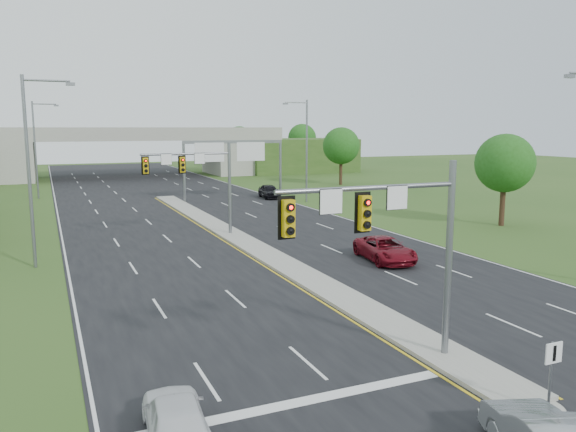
% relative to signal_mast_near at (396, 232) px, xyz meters
% --- Properties ---
extents(ground, '(240.00, 240.00, 0.00)m').
position_rel_signal_mast_near_xyz_m(ground, '(2.26, 0.07, -4.73)').
color(ground, '#2F4E1C').
rests_on(ground, ground).
extents(road, '(24.00, 160.00, 0.02)m').
position_rel_signal_mast_near_xyz_m(road, '(2.26, 35.07, -4.72)').
color(road, black).
rests_on(road, ground).
extents(median, '(2.00, 54.00, 0.16)m').
position_rel_signal_mast_near_xyz_m(median, '(2.26, 23.07, -4.63)').
color(median, gray).
rests_on(median, road).
extents(median_nose, '(2.00, 2.00, 0.16)m').
position_rel_signal_mast_near_xyz_m(median_nose, '(2.26, -3.93, -4.63)').
color(median_nose, gray).
rests_on(median_nose, road).
extents(lane_markings, '(23.72, 160.00, 0.01)m').
position_rel_signal_mast_near_xyz_m(lane_markings, '(1.66, 28.99, -4.70)').
color(lane_markings, gold).
rests_on(lane_markings, road).
extents(signal_mast_near, '(6.62, 0.60, 7.00)m').
position_rel_signal_mast_near_xyz_m(signal_mast_near, '(0.00, 0.00, 0.00)').
color(signal_mast_near, slate).
rests_on(signal_mast_near, ground).
extents(signal_mast_far, '(6.62, 0.60, 7.00)m').
position_rel_signal_mast_near_xyz_m(signal_mast_far, '(0.00, 25.00, 0.00)').
color(signal_mast_far, slate).
rests_on(signal_mast_far, ground).
extents(keep_right_sign, '(0.60, 0.13, 2.20)m').
position_rel_signal_mast_near_xyz_m(keep_right_sign, '(2.26, -4.45, -3.21)').
color(keep_right_sign, slate).
rests_on(keep_right_sign, ground).
extents(sign_gantry, '(11.58, 0.44, 6.67)m').
position_rel_signal_mast_near_xyz_m(sign_gantry, '(8.95, 44.99, 0.51)').
color(sign_gantry, slate).
rests_on(sign_gantry, ground).
extents(overpass, '(80.00, 14.00, 8.10)m').
position_rel_signal_mast_near_xyz_m(overpass, '(2.26, 80.07, -1.17)').
color(overpass, gray).
rests_on(overpass, ground).
extents(lightpole_l_mid, '(2.85, 0.25, 11.00)m').
position_rel_signal_mast_near_xyz_m(lightpole_l_mid, '(-11.03, 20.07, 1.38)').
color(lightpole_l_mid, slate).
rests_on(lightpole_l_mid, ground).
extents(lightpole_l_far, '(2.85, 0.25, 11.00)m').
position_rel_signal_mast_near_xyz_m(lightpole_l_far, '(-11.03, 55.07, 1.38)').
color(lightpole_l_far, slate).
rests_on(lightpole_l_far, ground).
extents(lightpole_r_far, '(2.85, 0.25, 11.00)m').
position_rel_signal_mast_near_xyz_m(lightpole_r_far, '(15.56, 40.07, 1.38)').
color(lightpole_r_far, slate).
rests_on(lightpole_r_far, ground).
extents(tree_r_near, '(4.80, 4.80, 7.60)m').
position_rel_signal_mast_near_xyz_m(tree_r_near, '(24.26, 20.07, 0.45)').
color(tree_r_near, '#382316').
rests_on(tree_r_near, ground).
extents(tree_r_mid, '(5.20, 5.20, 8.12)m').
position_rel_signal_mast_near_xyz_m(tree_r_mid, '(28.26, 55.07, 0.78)').
color(tree_r_mid, '#382316').
rests_on(tree_r_mid, ground).
extents(tree_back_c, '(5.60, 5.60, 8.32)m').
position_rel_signal_mast_near_xyz_m(tree_back_c, '(26.26, 94.07, 0.78)').
color(tree_back_c, '#382316').
rests_on(tree_back_c, ground).
extents(tree_back_d, '(6.00, 6.00, 8.85)m').
position_rel_signal_mast_near_xyz_m(tree_back_d, '(40.26, 94.07, 1.11)').
color(tree_back_d, '#382316').
rests_on(tree_back_d, ground).
extents(car_white, '(1.95, 4.05, 1.33)m').
position_rel_signal_mast_near_xyz_m(car_white, '(-7.69, -1.58, -4.04)').
color(car_white, silver).
rests_on(car_white, road).
extents(car_far_a, '(3.08, 5.47, 1.44)m').
position_rel_signal_mast_near_xyz_m(car_far_a, '(8.38, 13.26, -3.98)').
color(car_far_a, maroon).
rests_on(car_far_a, road).
extents(car_far_c, '(2.39, 4.80, 1.57)m').
position_rel_signal_mast_near_xyz_m(car_far_c, '(13.26, 44.84, -3.92)').
color(car_far_c, black).
rests_on(car_far_c, road).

